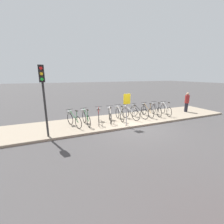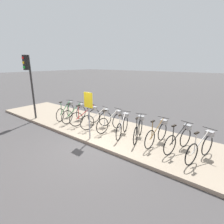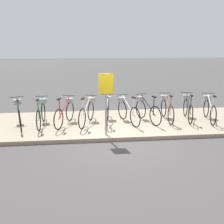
# 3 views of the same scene
# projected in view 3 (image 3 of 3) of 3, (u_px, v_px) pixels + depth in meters

# --- Properties ---
(ground_plane) EXTENTS (120.00, 120.00, 0.00)m
(ground_plane) POSITION_uv_depth(u_px,v_px,m) (123.00, 141.00, 6.70)
(ground_plane) COLOR #423F3F
(sidewalk) EXTENTS (16.20, 3.08, 0.12)m
(sidewalk) POSITION_uv_depth(u_px,v_px,m) (117.00, 123.00, 8.15)
(sidewalk) COLOR gray
(sidewalk) RESTS_ON ground_plane
(parked_bicycle_0) EXTENTS (0.68, 1.61, 1.04)m
(parked_bicycle_0) POSITION_uv_depth(u_px,v_px,m) (19.00, 113.00, 7.56)
(parked_bicycle_0) COLOR black
(parked_bicycle_0) RESTS_ON sidewalk
(parked_bicycle_1) EXTENTS (0.46, 1.69, 1.04)m
(parked_bicycle_1) POSITION_uv_depth(u_px,v_px,m) (41.00, 113.00, 7.65)
(parked_bicycle_1) COLOR black
(parked_bicycle_1) RESTS_ON sidewalk
(parked_bicycle_2) EXTENTS (0.64, 1.62, 1.04)m
(parked_bicycle_2) POSITION_uv_depth(u_px,v_px,m) (66.00, 112.00, 7.76)
(parked_bicycle_2) COLOR black
(parked_bicycle_2) RESTS_ON sidewalk
(parked_bicycle_3) EXTENTS (0.64, 1.62, 1.04)m
(parked_bicycle_3) POSITION_uv_depth(u_px,v_px,m) (87.00, 111.00, 7.82)
(parked_bicycle_3) COLOR black
(parked_bicycle_3) RESTS_ON sidewalk
(parked_bicycle_4) EXTENTS (0.46, 1.68, 1.04)m
(parked_bicycle_4) POSITION_uv_depth(u_px,v_px,m) (107.00, 110.00, 8.01)
(parked_bicycle_4) COLOR black
(parked_bicycle_4) RESTS_ON sidewalk
(parked_bicycle_5) EXTENTS (0.66, 1.62, 1.04)m
(parked_bicycle_5) POSITION_uv_depth(u_px,v_px,m) (127.00, 110.00, 7.95)
(parked_bicycle_5) COLOR black
(parked_bicycle_5) RESTS_ON sidewalk
(parked_bicycle_6) EXTENTS (0.66, 1.61, 1.04)m
(parked_bicycle_6) POSITION_uv_depth(u_px,v_px,m) (146.00, 109.00, 8.08)
(parked_bicycle_6) COLOR black
(parked_bicycle_6) RESTS_ON sidewalk
(parked_bicycle_7) EXTENTS (0.46, 1.69, 1.04)m
(parked_bicycle_7) POSITION_uv_depth(u_px,v_px,m) (167.00, 108.00, 8.22)
(parked_bicycle_7) COLOR black
(parked_bicycle_7) RESTS_ON sidewalk
(parked_bicycle_8) EXTENTS (0.55, 1.65, 1.04)m
(parked_bicycle_8) POSITION_uv_depth(u_px,v_px,m) (188.00, 108.00, 8.29)
(parked_bicycle_8) COLOR black
(parked_bicycle_8) RESTS_ON sidewalk
(parked_bicycle_9) EXTENTS (0.58, 1.64, 1.04)m
(parked_bicycle_9) POSITION_uv_depth(u_px,v_px,m) (209.00, 109.00, 8.17)
(parked_bicycle_9) COLOR black
(parked_bicycle_9) RESTS_ON sidewalk
(sign_post) EXTENTS (0.44, 0.07, 1.92)m
(sign_post) POSITION_uv_depth(u_px,v_px,m) (106.00, 94.00, 6.53)
(sign_post) COLOR #99999E
(sign_post) RESTS_ON sidewalk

